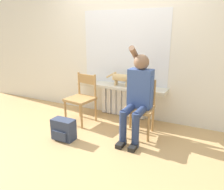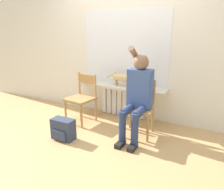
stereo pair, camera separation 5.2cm
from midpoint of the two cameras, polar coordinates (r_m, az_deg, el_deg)
The scene contains 10 objects.
ground_plane at distance 3.14m, azimuth -5.58°, elevation -12.32°, with size 12.00×12.00×0.00m, color tan.
wall_with_window at distance 3.84m, azimuth 4.02°, elevation 14.09°, with size 7.00×0.06×2.70m.
radiator at distance 3.97m, azimuth 3.27°, elevation -1.64°, with size 0.85×0.08×0.55m.
windowsill at distance 3.79m, azimuth 2.65°, elevation 2.21°, with size 1.61×0.32×0.05m.
window_glass at distance 3.82m, azimuth 3.77°, elevation 12.15°, with size 1.55×0.01×1.24m.
chair_left at distance 3.70m, azimuth -7.48°, elevation -0.63°, with size 0.46×0.46×0.82m.
chair_right at distance 3.26m, azimuth 7.65°, elevation -3.07°, with size 0.45×0.45×0.82m.
person at distance 3.09m, azimuth 7.26°, elevation 0.51°, with size 0.36×0.95×1.32m.
cat at distance 3.69m, azimuth 3.35°, elevation 4.48°, with size 0.52×0.12×0.24m.
backpack at distance 3.24m, azimuth -12.22°, elevation -8.74°, with size 0.33×0.21×0.30m.
Camera 2 is at (1.54, -2.29, 1.52)m, focal length 35.00 mm.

